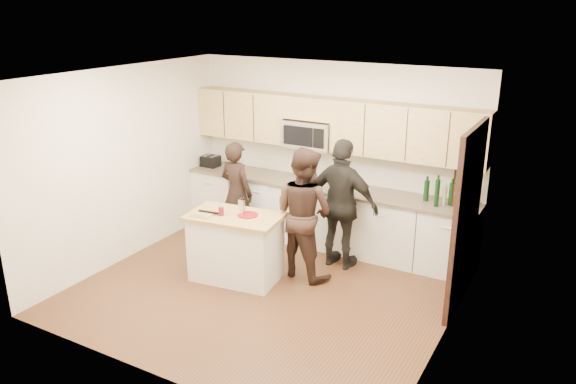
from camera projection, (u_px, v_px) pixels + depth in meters
The scene contains 21 objects.
floor at pixel (265, 290), 7.18m from camera, with size 4.50×4.50×0.00m, color brown.
room_shell at pixel (263, 160), 6.62m from camera, with size 4.52×4.02×2.71m.
back_cabinetry at pixel (323, 214), 8.42m from camera, with size 4.50×0.66×0.94m.
upper_cabinetry at pixel (332, 123), 8.09m from camera, with size 4.50×0.33×0.75m.
microwave at pixel (309, 134), 8.28m from camera, with size 0.76×0.41×0.40m.
doorway at pixel (468, 214), 6.52m from camera, with size 0.06×1.25×2.20m.
framed_picture at pixel (465, 177), 7.50m from camera, with size 0.30×0.03×0.38m.
dish_towel at pixel (263, 187), 8.60m from camera, with size 0.34×0.60×0.48m.
island at pixel (236, 247), 7.35m from camera, with size 1.28×0.85×0.90m.
red_plate at pixel (248, 215), 7.18m from camera, with size 0.26×0.26×0.02m, color maroon.
box_grater at pixel (242, 206), 7.17m from camera, with size 0.09×0.05×0.21m.
drink_glass at pixel (221, 211), 7.18m from camera, with size 0.07×0.07×0.11m, color maroon.
cutting_board at pixel (201, 215), 7.16m from camera, with size 0.24×0.16×0.02m, color #AF8949.
tongs at pixel (209, 212), 7.23m from camera, with size 0.28×0.03×0.02m, color black.
knife at pixel (197, 216), 7.13m from camera, with size 0.22×0.02×0.01m, color silver.
toaster at pixel (211, 161), 9.18m from camera, with size 0.27×0.23×0.18m.
bottle_cluster at pixel (443, 192), 7.40m from camera, with size 0.47×0.22×0.43m.
orchid at pixel (464, 191), 7.29m from camera, with size 0.25×0.20×0.46m, color #387F33.
woman_left at pixel (237, 193), 8.40m from camera, with size 0.57×0.38×1.57m, color black.
woman_center at pixel (304, 213), 7.33m from camera, with size 0.85×0.67×1.76m, color black.
woman_right at pixel (342, 205), 7.57m from camera, with size 1.06×0.44×1.81m, color black.
Camera 1 is at (3.38, -5.43, 3.49)m, focal length 35.00 mm.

